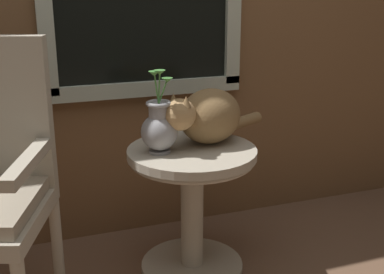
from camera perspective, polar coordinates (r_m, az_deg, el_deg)
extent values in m
cube|color=beige|center=(2.39, -5.15, 5.47)|extent=(0.94, 0.03, 0.07)
cylinder|color=#B2A893|center=(2.29, 0.00, -14.31)|extent=(0.44, 0.44, 0.03)
cylinder|color=#B2A893|center=(2.16, 0.00, -8.41)|extent=(0.10, 0.10, 0.49)
cylinder|color=#B2A893|center=(2.06, 0.00, -1.79)|extent=(0.53, 0.53, 0.03)
torus|color=#B2A893|center=(2.07, 0.00, -2.51)|extent=(0.51, 0.51, 0.02)
cylinder|color=#B2A893|center=(2.12, -15.01, -11.80)|extent=(0.04, 0.04, 0.41)
cube|color=#B2A893|center=(1.75, -17.94, -2.53)|extent=(0.19, 0.44, 0.04)
ellipsoid|color=olive|center=(2.11, 2.06, 2.39)|extent=(0.36, 0.33, 0.23)
sphere|color=tan|center=(1.97, -1.38, 2.56)|extent=(0.13, 0.13, 0.13)
cone|color=olive|center=(1.98, -2.11, 4.34)|extent=(0.04, 0.04, 0.04)
cone|color=olive|center=(1.93, -0.66, 4.02)|extent=(0.04, 0.04, 0.04)
cylinder|color=olive|center=(2.27, 5.46, 1.65)|extent=(0.25, 0.16, 0.05)
cylinder|color=#99999E|center=(2.01, -3.68, -1.59)|extent=(0.09, 0.09, 0.01)
ellipsoid|color=#99999E|center=(1.99, -3.73, 0.56)|extent=(0.15, 0.15, 0.15)
cylinder|color=#99999E|center=(1.97, -3.77, 2.94)|extent=(0.08, 0.08, 0.06)
torus|color=#99999E|center=(1.96, -3.79, 3.79)|extent=(0.10, 0.10, 0.02)
cylinder|color=#47893D|center=(1.95, -3.31, 5.11)|extent=(0.04, 0.02, 0.09)
cone|color=#47893D|center=(1.94, -2.83, 6.44)|extent=(0.04, 0.04, 0.02)
cylinder|color=#47893D|center=(1.92, -3.73, 5.52)|extent=(0.01, 0.05, 0.13)
cone|color=#47893D|center=(1.89, -3.67, 7.30)|extent=(0.04, 0.04, 0.02)
cylinder|color=#47893D|center=(1.93, -4.04, 5.45)|extent=(0.03, 0.04, 0.13)
cone|color=#47893D|center=(1.89, -4.30, 7.16)|extent=(0.04, 0.04, 0.02)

